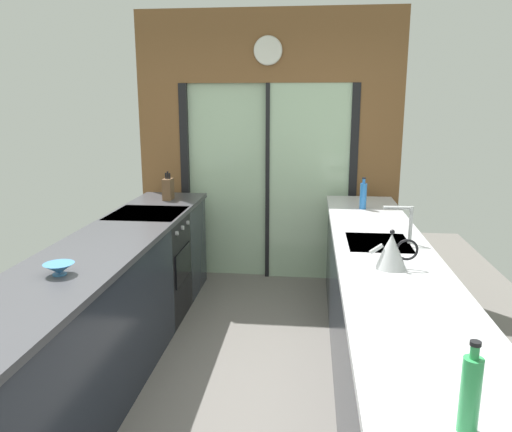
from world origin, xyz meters
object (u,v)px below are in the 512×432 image
at_px(soap_bottle_far, 363,195).
at_px(soap_bottle_near, 470,393).
at_px(oven_range, 150,266).
at_px(mixing_bowl, 59,269).
at_px(kettle, 392,251).
at_px(knife_block, 168,189).

bearing_deg(soap_bottle_far, soap_bottle_near, -90.00).
relative_size(oven_range, mixing_bowl, 5.61).
bearing_deg(kettle, knife_block, 134.71).
relative_size(soap_bottle_near, soap_bottle_far, 1.01).
height_order(oven_range, knife_block, knife_block).
xyz_separation_m(kettle, soap_bottle_far, (-0.00, 1.58, 0.02)).
distance_m(kettle, soap_bottle_near, 1.43).
bearing_deg(knife_block, kettle, -45.29).
distance_m(soap_bottle_near, soap_bottle_far, 3.01).
bearing_deg(knife_block, oven_range, -91.82).
xyz_separation_m(knife_block, soap_bottle_near, (1.78, -3.23, 0.02)).
distance_m(oven_range, soap_bottle_far, 1.92).
xyz_separation_m(kettle, soap_bottle_near, (-0.00, -1.43, 0.02)).
height_order(kettle, soap_bottle_far, soap_bottle_far).
bearing_deg(soap_bottle_far, mixing_bowl, -133.29).
bearing_deg(soap_bottle_near, kettle, 89.91).
height_order(oven_range, soap_bottle_far, soap_bottle_far).
bearing_deg(soap_bottle_far, kettle, -89.92).
relative_size(knife_block, soap_bottle_far, 0.98).
distance_m(oven_range, kettle, 2.25).
distance_m(oven_range, mixing_bowl, 1.61).
height_order(oven_range, mixing_bowl, mixing_bowl).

